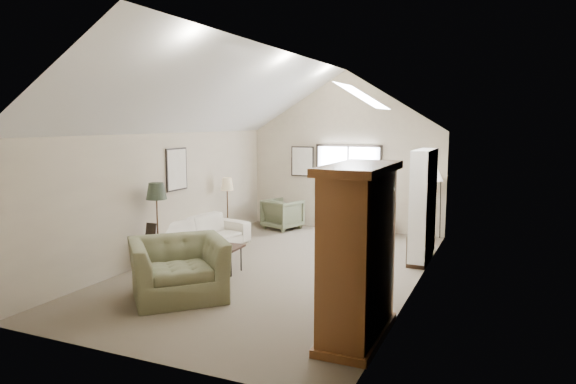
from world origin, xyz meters
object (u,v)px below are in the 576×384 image
at_px(armchair_far, 283,214).
at_px(sofa, 199,234).
at_px(side_chair, 386,213).
at_px(coffee_table, 216,258).
at_px(armchair_near, 178,269).
at_px(side_table, 152,253).
at_px(armoire, 358,253).

bearing_deg(armchair_far, sofa, 93.06).
bearing_deg(side_chair, coffee_table, -135.54).
distance_m(coffee_table, side_chair, 4.81).
bearing_deg(coffee_table, side_chair, 63.49).
distance_m(armchair_near, side_table, 1.82).
height_order(sofa, side_table, sofa).
bearing_deg(armchair_near, side_chair, 27.02).
xyz_separation_m(armchair_near, coffee_table, (-0.22, 1.45, -0.21)).
xyz_separation_m(armoire, sofa, (-4.38, 3.07, -0.76)).
height_order(side_table, side_chair, side_chair).
bearing_deg(side_table, armchair_near, -38.52).
bearing_deg(sofa, side_table, -166.48).
distance_m(armchair_far, side_table, 4.34).
distance_m(sofa, armchair_near, 3.08).
height_order(armchair_near, side_table, armchair_near).
relative_size(armoire, coffee_table, 2.28).
relative_size(armchair_far, side_chair, 0.80).
distance_m(armoire, coffee_table, 3.76).
bearing_deg(side_chair, armoire, -99.36).
xyz_separation_m(armchair_far, side_table, (-0.77, -4.27, -0.09)).
relative_size(armchair_near, armchair_far, 1.68).
bearing_deg(coffee_table, armchair_far, 96.24).
bearing_deg(armchair_far, armchair_near, 115.95).
xyz_separation_m(sofa, side_table, (0.00, -1.60, -0.05)).
bearing_deg(side_chair, armchair_far, 168.91).
bearing_deg(armchair_far, armoire, 141.27).
distance_m(armchair_far, coffee_table, 3.97).
relative_size(sofa, coffee_table, 2.42).
bearing_deg(armchair_far, side_chair, -152.99).
distance_m(armchair_near, side_chair, 6.07).
xyz_separation_m(coffee_table, side_chair, (2.14, 4.30, 0.28)).
distance_m(side_table, side_chair, 5.71).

